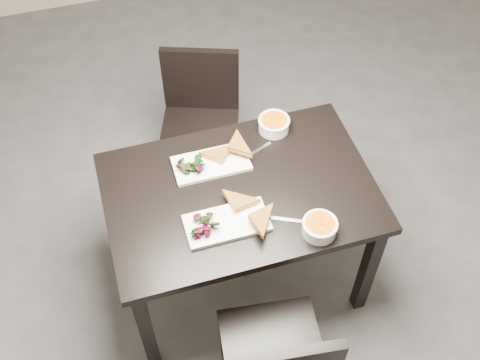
% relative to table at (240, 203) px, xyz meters
% --- Properties ---
extents(ground, '(5.00, 5.00, 0.00)m').
position_rel_table_xyz_m(ground, '(0.11, 0.27, -0.65)').
color(ground, '#47474C').
rests_on(ground, ground).
extents(table, '(1.20, 0.80, 0.75)m').
position_rel_table_xyz_m(table, '(0.00, 0.00, 0.00)').
color(table, black).
rests_on(table, ground).
extents(chair_far, '(0.54, 0.54, 0.85)m').
position_rel_table_xyz_m(chair_far, '(-0.00, 0.77, -0.17)').
color(chair_far, black).
rests_on(chair_far, ground).
extents(plate_near, '(0.36, 0.18, 0.02)m').
position_rel_table_xyz_m(plate_near, '(-0.11, -0.16, 0.11)').
color(plate_near, white).
rests_on(plate_near, table).
extents(sandwich_near, '(0.20, 0.16, 0.06)m').
position_rel_table_xyz_m(sandwich_near, '(-0.04, -0.15, 0.15)').
color(sandwich_near, '#AF7124').
rests_on(sandwich_near, plate_near).
extents(salad_near, '(0.11, 0.10, 0.05)m').
position_rel_table_xyz_m(salad_near, '(-0.21, -0.16, 0.14)').
color(salad_near, black).
rests_on(salad_near, plate_near).
extents(soup_bowl_near, '(0.15, 0.15, 0.07)m').
position_rel_table_xyz_m(soup_bowl_near, '(0.25, -0.31, 0.14)').
color(soup_bowl_near, white).
rests_on(soup_bowl_near, table).
extents(cutlery_near, '(0.17, 0.09, 0.00)m').
position_rel_table_xyz_m(cutlery_near, '(0.14, -0.21, 0.10)').
color(cutlery_near, silver).
rests_on(cutlery_near, table).
extents(plate_far, '(0.35, 0.17, 0.02)m').
position_rel_table_xyz_m(plate_far, '(-0.08, 0.18, 0.11)').
color(plate_far, white).
rests_on(plate_far, table).
extents(sandwich_far, '(0.21, 0.22, 0.06)m').
position_rel_table_xyz_m(sandwich_far, '(-0.02, 0.16, 0.14)').
color(sandwich_far, '#AF7124').
rests_on(sandwich_far, plate_far).
extents(salad_far, '(0.11, 0.10, 0.05)m').
position_rel_table_xyz_m(salad_far, '(-0.18, 0.18, 0.14)').
color(salad_far, black).
rests_on(salad_far, plate_far).
extents(soup_bowl_far, '(0.15, 0.15, 0.07)m').
position_rel_table_xyz_m(soup_bowl_far, '(0.26, 0.31, 0.14)').
color(soup_bowl_far, white).
rests_on(soup_bowl_far, table).
extents(cutlery_far, '(0.17, 0.08, 0.00)m').
position_rel_table_xyz_m(cutlery_far, '(0.14, 0.20, 0.10)').
color(cutlery_far, silver).
rests_on(cutlery_far, table).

